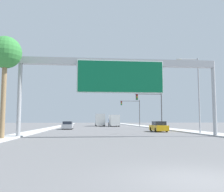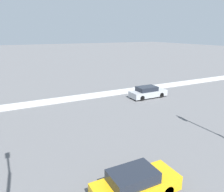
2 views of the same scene
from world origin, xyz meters
name	(u,v)px [view 1 (image 1 of 2)]	position (x,y,z in m)	size (l,w,h in m)	color
ground_plane	(201,180)	(0.00, 0.00, 0.00)	(300.00, 300.00, 0.00)	slate
sidewalk_right	(142,126)	(11.25, 60.00, 0.07)	(3.00, 120.00, 0.15)	#BABABA
median_strip_left	(60,126)	(-10.75, 60.00, 0.07)	(2.00, 120.00, 0.15)	#BABABA
sign_gantry	(120,73)	(0.00, 17.87, 6.48)	(20.31, 0.73, 7.94)	#9EA0A5
car_near_right	(159,127)	(7.00, 28.77, 0.71)	(1.74, 4.46, 1.52)	gold
car_far_left	(68,125)	(-7.00, 39.81, 0.69)	(1.84, 4.79, 1.45)	#A5A8AD
truck_box_primary	(114,121)	(3.50, 58.85, 1.54)	(2.39, 8.09, 3.00)	navy
truck_box_secondary	(100,120)	(0.00, 62.76, 1.70)	(2.50, 8.01, 3.35)	white
traffic_light_near_intersection	(153,104)	(8.68, 38.00, 4.59)	(5.12, 0.32, 6.77)	#4C4C4F
traffic_light_mid_block	(133,108)	(8.63, 58.00, 4.74)	(5.36, 0.32, 6.98)	#4C4C4F
palm_tree_foreground	(5,55)	(-10.58, 15.34, 7.46)	(2.84, 2.84, 9.09)	#8C704C
street_lamp_right	(196,89)	(10.02, 22.42, 5.52)	(2.82, 0.28, 9.40)	#9EA0A5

